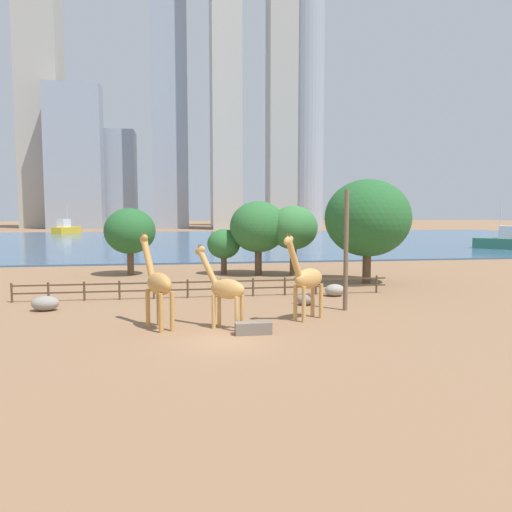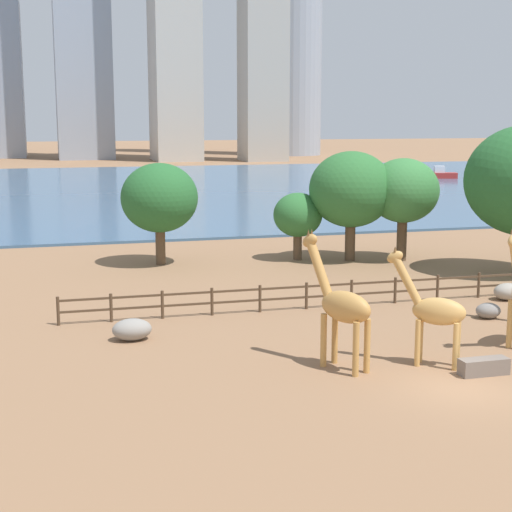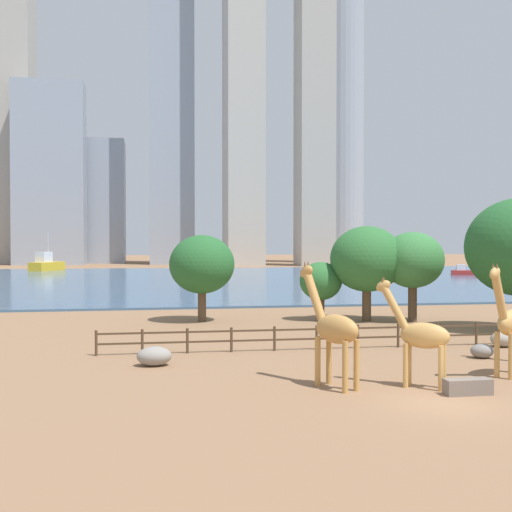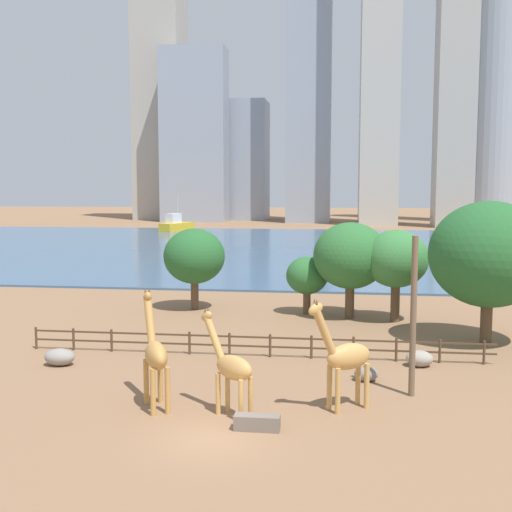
# 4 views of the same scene
# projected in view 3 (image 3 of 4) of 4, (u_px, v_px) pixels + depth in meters

# --- Properties ---
(ground_plane) EXTENTS (400.00, 400.00, 0.00)m
(ground_plane) POSITION_uv_depth(u_px,v_px,m) (215.00, 279.00, 101.72)
(ground_plane) COLOR #8C6647
(harbor_water) EXTENTS (180.00, 86.00, 0.20)m
(harbor_water) POSITION_uv_depth(u_px,v_px,m) (217.00, 279.00, 98.76)
(harbor_water) COLOR #3D6084
(harbor_water) RESTS_ON ground
(giraffe_tall) EXTENTS (2.76, 2.25, 4.38)m
(giraffe_tall) POSITION_uv_depth(u_px,v_px,m) (420.00, 335.00, 25.38)
(giraffe_tall) COLOR tan
(giraffe_tall) RESTS_ON ground
(giraffe_companion) EXTENTS (2.09, 3.25, 4.99)m
(giraffe_companion) POSITION_uv_depth(u_px,v_px,m) (333.00, 328.00, 25.38)
(giraffe_companion) COLOR #C18C47
(giraffe_companion) RESTS_ON ground
(giraffe_young) EXTENTS (2.95, 2.37, 4.93)m
(giraffe_young) POSITION_uv_depth(u_px,v_px,m) (510.00, 323.00, 27.48)
(giraffe_young) COLOR tan
(giraffe_young) RESTS_ON ground
(boulder_near_fence) EXTENTS (1.17, 0.95, 0.71)m
(boulder_near_fence) POSITION_uv_depth(u_px,v_px,m) (482.00, 351.00, 31.89)
(boulder_near_fence) COLOR gray
(boulder_near_fence) RESTS_ON ground
(boulder_by_pole) EXTENTS (1.42, 1.14, 0.86)m
(boulder_by_pole) POSITION_uv_depth(u_px,v_px,m) (503.00, 339.00, 35.29)
(boulder_by_pole) COLOR gray
(boulder_by_pole) RESTS_ON ground
(boulder_small) EXTENTS (1.63, 1.20, 0.90)m
(boulder_small) POSITION_uv_depth(u_px,v_px,m) (154.00, 356.00, 29.87)
(boulder_small) COLOR gray
(boulder_small) RESTS_ON ground
(feeding_trough) EXTENTS (1.80, 0.60, 0.60)m
(feeding_trough) POSITION_uv_depth(u_px,v_px,m) (468.00, 387.00, 24.20)
(feeding_trough) COLOR #72665B
(feeding_trough) RESTS_ON ground
(enclosure_fence) EXTENTS (26.12, 0.14, 1.30)m
(enclosure_fence) POSITION_uv_depth(u_px,v_px,m) (341.00, 335.00, 34.63)
(enclosure_fence) COLOR #4C3826
(enclosure_fence) RESTS_ON ground
(tree_left_large) EXTENTS (4.75, 4.75, 6.31)m
(tree_left_large) POSITION_uv_depth(u_px,v_px,m) (202.00, 265.00, 46.61)
(tree_left_large) COLOR brown
(tree_left_large) RESTS_ON ground
(tree_center_broad) EXTENTS (4.52, 4.52, 6.53)m
(tree_center_broad) POSITION_uv_depth(u_px,v_px,m) (413.00, 261.00, 46.47)
(tree_center_broad) COLOR brown
(tree_center_broad) RESTS_ON ground
(tree_left_small) EXTENTS (3.14, 3.14, 4.32)m
(tree_left_small) POSITION_uv_depth(u_px,v_px,m) (321.00, 281.00, 47.45)
(tree_left_small) COLOR brown
(tree_left_small) RESTS_ON ground
(tree_right_small) EXTENTS (5.34, 5.34, 6.97)m
(tree_right_small) POSITION_uv_depth(u_px,v_px,m) (367.00, 259.00, 46.84)
(tree_right_small) COLOR brown
(tree_right_small) RESTS_ON ground
(boat_ferry) EXTENTS (6.27, 8.95, 7.61)m
(boat_ferry) POSITION_uv_depth(u_px,v_px,m) (46.00, 264.00, 127.38)
(boat_ferry) COLOR gold
(boat_ferry) RESTS_ON harbor_water
(boat_tug) EXTENTS (4.34, 2.65, 1.80)m
(boat_tug) POSITION_uv_depth(u_px,v_px,m) (463.00, 271.00, 109.74)
(boat_tug) COLOR #B22D28
(boat_tug) RESTS_ON harbor_water
(skyline_tower_needle) EXTENTS (15.01, 15.01, 103.92)m
(skyline_tower_needle) POSITION_uv_depth(u_px,v_px,m) (338.00, 83.00, 185.82)
(skyline_tower_needle) COLOR #939EAD
(skyline_tower_needle) RESTS_ON ground
(skyline_block_central) EXTENTS (8.72, 9.19, 109.16)m
(skyline_block_central) POSITION_uv_depth(u_px,v_px,m) (315.00, 48.00, 160.79)
(skyline_block_central) COLOR #ADA89E
(skyline_block_central) RESTS_ON ground
(skyline_tower_glass) EXTENTS (9.38, 13.22, 106.72)m
(skyline_tower_glass) POSITION_uv_depth(u_px,v_px,m) (243.00, 57.00, 163.82)
(skyline_tower_glass) COLOR #B7B2A8
(skyline_tower_glass) RESTS_ON ground
(skyline_block_left) EXTENTS (13.70, 14.61, 82.96)m
(skyline_block_left) POSITION_uv_depth(u_px,v_px,m) (7.00, 113.00, 176.72)
(skyline_block_left) COLOR #ADA89E
(skyline_block_left) RESTS_ON ground
(skyline_block_right) EXTENTS (11.69, 12.75, 87.10)m
(skyline_block_right) POSITION_uv_depth(u_px,v_px,m) (171.00, 102.00, 172.51)
(skyline_block_right) COLOR #939EAD
(skyline_block_right) RESTS_ON ground
(skyline_tower_short) EXTENTS (17.85, 9.31, 47.30)m
(skyline_tower_short) POSITION_uv_depth(u_px,v_px,m) (50.00, 174.00, 166.71)
(skyline_tower_short) COLOR #939EAD
(skyline_tower_short) RESTS_ON ground
(skyline_block_wide) EXTENTS (12.05, 13.70, 34.44)m
(skyline_block_wide) POSITION_uv_depth(u_px,v_px,m) (103.00, 202.00, 181.75)
(skyline_block_wide) COLOR #939EAD
(skyline_block_wide) RESTS_ON ground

